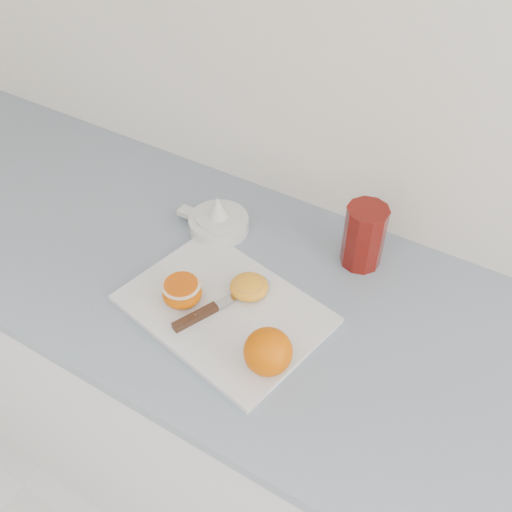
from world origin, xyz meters
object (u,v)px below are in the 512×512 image
object	(u,v)px
cutting_board	(224,309)
red_tumbler	(364,238)
counter	(283,424)
half_orange	(182,292)
citrus_juicer	(218,221)

from	to	relation	value
cutting_board	red_tumbler	world-z (taller)	red_tumbler
red_tumbler	cutting_board	bearing A→B (deg)	-122.65
cutting_board	counter	bearing A→B (deg)	36.46
counter	half_orange	world-z (taller)	half_orange
citrus_juicer	red_tumbler	size ratio (longest dim) A/B	1.20
citrus_juicer	cutting_board	bearing A→B (deg)	-53.50
counter	citrus_juicer	world-z (taller)	citrus_juicer
citrus_juicer	red_tumbler	world-z (taller)	red_tumbler
cutting_board	half_orange	size ratio (longest dim) A/B	4.86
counter	citrus_juicer	distance (m)	0.54
half_orange	citrus_juicer	distance (m)	0.23
cutting_board	citrus_juicer	distance (m)	0.24
citrus_juicer	red_tumbler	distance (m)	0.32
counter	red_tumbler	bearing A→B (deg)	70.84
cutting_board	citrus_juicer	world-z (taller)	citrus_juicer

